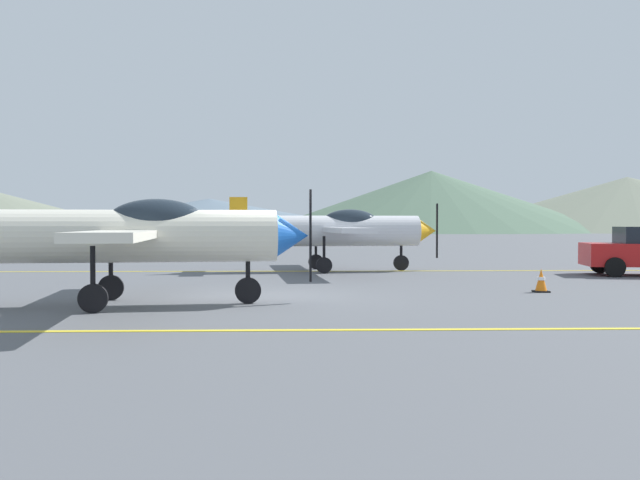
% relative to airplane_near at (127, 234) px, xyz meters
% --- Properties ---
extents(ground_plane, '(400.00, 400.00, 0.00)m').
position_rel_airplane_near_xyz_m(ground_plane, '(2.85, 1.23, -1.50)').
color(ground_plane, '#54565B').
extents(apron_line_near, '(80.00, 0.16, 0.01)m').
position_rel_airplane_near_xyz_m(apron_line_near, '(2.85, -3.42, -1.50)').
color(apron_line_near, yellow).
rests_on(apron_line_near, ground_plane).
extents(apron_line_far, '(80.00, 0.16, 0.01)m').
position_rel_airplane_near_xyz_m(apron_line_far, '(2.85, 10.15, -1.50)').
color(apron_line_far, yellow).
rests_on(apron_line_far, ground_plane).
extents(airplane_near, '(7.77, 8.92, 2.66)m').
position_rel_airplane_near_xyz_m(airplane_near, '(0.00, 0.00, 0.00)').
color(airplane_near, silver).
rests_on(airplane_near, ground_plane).
extents(airplane_mid, '(7.76, 8.91, 2.66)m').
position_rel_airplane_near_xyz_m(airplane_mid, '(4.84, 10.21, 0.00)').
color(airplane_mid, silver).
rests_on(airplane_mid, ground_plane).
extents(traffic_cone_front, '(0.36, 0.36, 0.59)m').
position_rel_airplane_near_xyz_m(traffic_cone_front, '(9.67, 2.50, -1.21)').
color(traffic_cone_front, black).
rests_on(traffic_cone_front, ground_plane).
extents(hill_centerleft, '(87.29, 87.29, 7.81)m').
position_rel_airplane_near_xyz_m(hill_centerleft, '(-18.33, 151.38, 2.40)').
color(hill_centerleft, slate).
rests_on(hill_centerleft, ground_plane).
extents(hill_centerright, '(76.81, 76.81, 13.37)m').
position_rel_airplane_near_xyz_m(hill_centerright, '(32.66, 134.32, 5.18)').
color(hill_centerright, '#4C6651').
rests_on(hill_centerright, ground_plane).
extents(hill_right, '(86.56, 86.56, 12.47)m').
position_rel_airplane_near_xyz_m(hill_right, '(78.86, 139.29, 4.74)').
color(hill_right, slate).
rests_on(hill_right, ground_plane).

